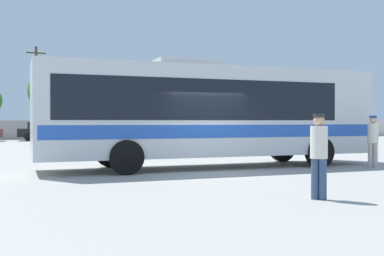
{
  "coord_description": "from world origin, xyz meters",
  "views": [
    {
      "loc": [
        -4.4,
        -13.92,
        1.59
      ],
      "look_at": [
        0.85,
        5.38,
        1.31
      ],
      "focal_mm": 43.95,
      "sensor_mm": 36.0,
      "label": 1
    }
  ],
  "objects_px": {
    "coach_bus_silver_blue": "(207,111)",
    "roadside_tree_midleft": "(61,91)",
    "attendant_by_bus_door": "(373,138)",
    "parked_car_second_black": "(45,131)",
    "parked_car_third_dark_blue": "(114,131)",
    "passenger_waiting_on_apron": "(319,151)",
    "utility_pole_near": "(36,90)",
    "parked_car_rightmost_silver": "(193,130)"
  },
  "relations": [
    {
      "from": "passenger_waiting_on_apron",
      "to": "parked_car_second_black",
      "type": "relative_size",
      "value": 0.37
    },
    {
      "from": "coach_bus_silver_blue",
      "to": "roadside_tree_midleft",
      "type": "bearing_deg",
      "value": 99.41
    },
    {
      "from": "attendant_by_bus_door",
      "to": "parked_car_second_black",
      "type": "bearing_deg",
      "value": 113.51
    },
    {
      "from": "parked_car_rightmost_silver",
      "to": "passenger_waiting_on_apron",
      "type": "bearing_deg",
      "value": -100.98
    },
    {
      "from": "passenger_waiting_on_apron",
      "to": "parked_car_rightmost_silver",
      "type": "relative_size",
      "value": 0.4
    },
    {
      "from": "utility_pole_near",
      "to": "roadside_tree_midleft",
      "type": "distance_m",
      "value": 2.36
    },
    {
      "from": "passenger_waiting_on_apron",
      "to": "utility_pole_near",
      "type": "xyz_separation_m",
      "value": [
        -7.55,
        38.36,
        3.53
      ]
    },
    {
      "from": "attendant_by_bus_door",
      "to": "parked_car_rightmost_silver",
      "type": "xyz_separation_m",
      "value": [
        1.06,
        27.01,
        -0.22
      ]
    },
    {
      "from": "parked_car_rightmost_silver",
      "to": "coach_bus_silver_blue",
      "type": "bearing_deg",
      "value": -104.42
    },
    {
      "from": "passenger_waiting_on_apron",
      "to": "roadside_tree_midleft",
      "type": "distance_m",
      "value": 38.08
    },
    {
      "from": "attendant_by_bus_door",
      "to": "parked_car_third_dark_blue",
      "type": "xyz_separation_m",
      "value": [
        -6.17,
        26.16,
        -0.23
      ]
    },
    {
      "from": "parked_car_rightmost_silver",
      "to": "roadside_tree_midleft",
      "type": "bearing_deg",
      "value": 156.04
    },
    {
      "from": "attendant_by_bus_door",
      "to": "passenger_waiting_on_apron",
      "type": "distance_m",
      "value": 7.49
    },
    {
      "from": "roadside_tree_midleft",
      "to": "parked_car_third_dark_blue",
      "type": "bearing_deg",
      "value": -53.94
    },
    {
      "from": "utility_pole_near",
      "to": "roadside_tree_midleft",
      "type": "bearing_deg",
      "value": -20.1
    },
    {
      "from": "parked_car_third_dark_blue",
      "to": "parked_car_second_black",
      "type": "bearing_deg",
      "value": 171.68
    },
    {
      "from": "coach_bus_silver_blue",
      "to": "parked_car_second_black",
      "type": "bearing_deg",
      "value": 103.84
    },
    {
      "from": "attendant_by_bus_door",
      "to": "parked_car_third_dark_blue",
      "type": "distance_m",
      "value": 26.87
    },
    {
      "from": "parked_car_second_black",
      "to": "roadside_tree_midleft",
      "type": "xyz_separation_m",
      "value": [
        1.18,
        5.2,
        3.68
      ]
    },
    {
      "from": "parked_car_second_black",
      "to": "parked_car_third_dark_blue",
      "type": "xyz_separation_m",
      "value": [
        5.56,
        -0.81,
        -0.03
      ]
    },
    {
      "from": "coach_bus_silver_blue",
      "to": "passenger_waiting_on_apron",
      "type": "bearing_deg",
      "value": -87.87
    },
    {
      "from": "attendant_by_bus_door",
      "to": "utility_pole_near",
      "type": "relative_size",
      "value": 0.21
    },
    {
      "from": "attendant_by_bus_door",
      "to": "parked_car_second_black",
      "type": "distance_m",
      "value": 29.41
    },
    {
      "from": "parked_car_rightmost_silver",
      "to": "utility_pole_near",
      "type": "xyz_separation_m",
      "value": [
        -13.83,
        5.97,
        3.73
      ]
    },
    {
      "from": "passenger_waiting_on_apron",
      "to": "utility_pole_near",
      "type": "distance_m",
      "value": 39.25
    },
    {
      "from": "parked_car_third_dark_blue",
      "to": "utility_pole_near",
      "type": "bearing_deg",
      "value": 134.03
    },
    {
      "from": "parked_car_second_black",
      "to": "parked_car_third_dark_blue",
      "type": "height_order",
      "value": "parked_car_second_black"
    },
    {
      "from": "passenger_waiting_on_apron",
      "to": "parked_car_second_black",
      "type": "bearing_deg",
      "value": 101.39
    },
    {
      "from": "utility_pole_near",
      "to": "parked_car_second_black",
      "type": "bearing_deg",
      "value": -80.22
    },
    {
      "from": "utility_pole_near",
      "to": "passenger_waiting_on_apron",
      "type": "bearing_deg",
      "value": -78.86
    },
    {
      "from": "parked_car_second_black",
      "to": "parked_car_rightmost_silver",
      "type": "relative_size",
      "value": 1.08
    },
    {
      "from": "attendant_by_bus_door",
      "to": "coach_bus_silver_blue",
      "type": "bearing_deg",
      "value": 163.88
    },
    {
      "from": "coach_bus_silver_blue",
      "to": "passenger_waiting_on_apron",
      "type": "xyz_separation_m",
      "value": [
        0.26,
        -6.95,
        -0.95
      ]
    },
    {
      "from": "parked_car_second_black",
      "to": "parked_car_third_dark_blue",
      "type": "relative_size",
      "value": 1.12
    },
    {
      "from": "passenger_waiting_on_apron",
      "to": "roadside_tree_midleft",
      "type": "relative_size",
      "value": 0.25
    },
    {
      "from": "parked_car_second_black",
      "to": "utility_pole_near",
      "type": "xyz_separation_m",
      "value": [
        -1.04,
        6.02,
        3.71
      ]
    },
    {
      "from": "parked_car_third_dark_blue",
      "to": "attendant_by_bus_door",
      "type": "bearing_deg",
      "value": -76.73
    },
    {
      "from": "coach_bus_silver_blue",
      "to": "parked_car_second_black",
      "type": "relative_size",
      "value": 2.53
    },
    {
      "from": "coach_bus_silver_blue",
      "to": "attendant_by_bus_door",
      "type": "height_order",
      "value": "coach_bus_silver_blue"
    },
    {
      "from": "coach_bus_silver_blue",
      "to": "roadside_tree_midleft",
      "type": "relative_size",
      "value": 1.7
    },
    {
      "from": "attendant_by_bus_door",
      "to": "passenger_waiting_on_apron",
      "type": "xyz_separation_m",
      "value": [
        -5.22,
        -5.37,
        -0.02
      ]
    },
    {
      "from": "passenger_waiting_on_apron",
      "to": "utility_pole_near",
      "type": "bearing_deg",
      "value": 101.14
    }
  ]
}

